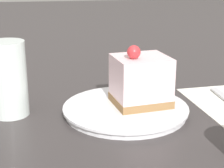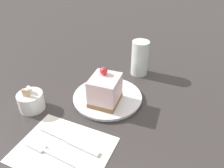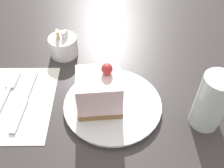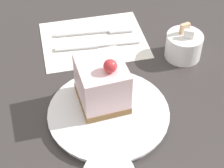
{
  "view_description": "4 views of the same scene",
  "coord_description": "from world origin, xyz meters",
  "px_view_note": "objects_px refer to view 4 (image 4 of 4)",
  "views": [
    {
      "loc": [
        0.13,
        0.59,
        0.25
      ],
      "look_at": [
        0.03,
        -0.02,
        0.05
      ],
      "focal_mm": 60.0,
      "sensor_mm": 36.0,
      "label": 1
    },
    {
      "loc": [
        -0.46,
        -0.27,
        0.43
      ],
      "look_at": [
        0.0,
        -0.02,
        0.07
      ],
      "focal_mm": 35.0,
      "sensor_mm": 36.0,
      "label": 2
    },
    {
      "loc": [
        0.03,
        -0.35,
        0.44
      ],
      "look_at": [
        0.01,
        0.02,
        0.06
      ],
      "focal_mm": 40.0,
      "sensor_mm": 36.0,
      "label": 3
    },
    {
      "loc": [
        0.44,
        -0.06,
        0.51
      ],
      "look_at": [
        -0.0,
        0.01,
        0.06
      ],
      "focal_mm": 60.0,
      "sensor_mm": 36.0,
      "label": 4
    }
  ],
  "objects_px": {
    "cake_slice": "(102,84)",
    "sugar_bowl": "(184,46)",
    "plate": "(107,114)",
    "knife": "(90,46)",
    "fork": "(101,31)"
  },
  "relations": [
    {
      "from": "plate",
      "to": "cake_slice",
      "type": "xyz_separation_m",
      "value": [
        -0.03,
        -0.0,
        0.05
      ]
    },
    {
      "from": "fork",
      "to": "sugar_bowl",
      "type": "xyz_separation_m",
      "value": [
        0.11,
        0.16,
        0.02
      ]
    },
    {
      "from": "plate",
      "to": "knife",
      "type": "xyz_separation_m",
      "value": [
        -0.2,
        -0.01,
        -0.0
      ]
    },
    {
      "from": "fork",
      "to": "sugar_bowl",
      "type": "distance_m",
      "value": 0.19
    },
    {
      "from": "knife",
      "to": "fork",
      "type": "bearing_deg",
      "value": 148.58
    },
    {
      "from": "fork",
      "to": "knife",
      "type": "distance_m",
      "value": 0.06
    },
    {
      "from": "plate",
      "to": "fork",
      "type": "xyz_separation_m",
      "value": [
        -0.25,
        0.02,
        -0.0
      ]
    },
    {
      "from": "cake_slice",
      "to": "knife",
      "type": "xyz_separation_m",
      "value": [
        -0.17,
        -0.0,
        -0.05
      ]
    },
    {
      "from": "cake_slice",
      "to": "sugar_bowl",
      "type": "relative_size",
      "value": 1.43
    },
    {
      "from": "fork",
      "to": "sugar_bowl",
      "type": "bearing_deg",
      "value": 56.84
    },
    {
      "from": "plate",
      "to": "sugar_bowl",
      "type": "height_order",
      "value": "sugar_bowl"
    },
    {
      "from": "knife",
      "to": "sugar_bowl",
      "type": "height_order",
      "value": "sugar_bowl"
    },
    {
      "from": "plate",
      "to": "fork",
      "type": "bearing_deg",
      "value": 175.0
    },
    {
      "from": "sugar_bowl",
      "to": "plate",
      "type": "bearing_deg",
      "value": -51.71
    },
    {
      "from": "cake_slice",
      "to": "fork",
      "type": "distance_m",
      "value": 0.23
    }
  ]
}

